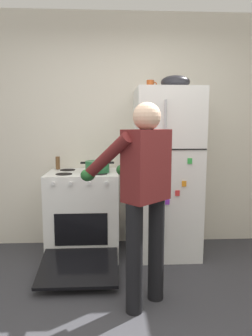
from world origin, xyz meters
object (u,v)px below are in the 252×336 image
refrigerator (166,173)px  pepper_mill (58,163)px  person_cook (142,186)px  stove_range (84,214)px  coffee_mug (151,85)px  mixing_bowl (175,82)px  red_pot (97,167)px

refrigerator → pepper_mill: bearing=170.6°
person_cook → stove_range: bearing=118.9°
coffee_mug → pepper_mill: coffee_mug is taller
stove_range → pepper_mill: pepper_mill is taller
refrigerator → mixing_bowl: mixing_bowl is taller
coffee_mug → red_pot: bearing=-170.1°
person_cook → coffee_mug: (0.20, 1.05, 0.89)m
stove_range → mixing_bowl: size_ratio=3.98×
stove_range → coffee_mug: (0.74, 0.07, 1.40)m
red_pot → refrigerator: bearing=3.8°
refrigerator → person_cook: (-0.37, -1.00, 0.06)m
refrigerator → pepper_mill: refrigerator is taller
red_pot → person_cook: bearing=-68.1°
coffee_mug → pepper_mill: bearing=171.8°
red_pot → coffee_mug: 1.05m
person_cook → mixing_bowl: mixing_bowl is taller
refrigerator → person_cook: 1.07m
coffee_mug → refrigerator: bearing=-15.8°
refrigerator → red_pot: 0.76m
red_pot → coffee_mug: size_ratio=3.18×
person_cook → coffee_mug: 1.39m
stove_range → refrigerator: bearing=1.1°
coffee_mug → mixing_bowl: size_ratio=0.36×
refrigerator → coffee_mug: size_ratio=16.15×
red_pot → stove_range: bearing=168.7°
stove_range → mixing_bowl: mixing_bowl is taller
stove_range → red_pot: (0.16, -0.03, 0.54)m
stove_range → pepper_mill: (-0.30, 0.22, 0.55)m
pepper_mill → refrigerator: bearing=-9.4°
refrigerator → red_pot: bearing=-176.2°
pepper_mill → mixing_bowl: mixing_bowl is taller
refrigerator → person_cook: refrigerator is taller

